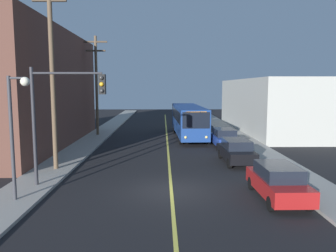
# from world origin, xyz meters

# --- Properties ---
(ground_plane) EXTENTS (120.00, 120.00, 0.00)m
(ground_plane) POSITION_xyz_m (0.00, 0.00, 0.00)
(ground_plane) COLOR black
(sidewalk_left) EXTENTS (2.50, 90.00, 0.15)m
(sidewalk_left) POSITION_xyz_m (-7.25, 10.00, 0.07)
(sidewalk_left) COLOR gray
(sidewalk_left) RESTS_ON ground
(sidewalk_right) EXTENTS (2.50, 90.00, 0.15)m
(sidewalk_right) POSITION_xyz_m (7.25, 10.00, 0.07)
(sidewalk_right) COLOR gray
(sidewalk_right) RESTS_ON ground
(lane_stripe_center) EXTENTS (0.16, 60.00, 0.01)m
(lane_stripe_center) POSITION_xyz_m (0.00, 15.00, 0.01)
(lane_stripe_center) COLOR #D8CC4C
(lane_stripe_center) RESTS_ON ground
(building_left_brick) EXTENTS (10.00, 20.68, 10.00)m
(building_left_brick) POSITION_xyz_m (-13.49, 12.78, 5.00)
(building_left_brick) COLOR brown
(building_left_brick) RESTS_ON ground
(building_right_warehouse) EXTENTS (12.00, 21.75, 6.04)m
(building_right_warehouse) POSITION_xyz_m (14.50, 22.78, 3.02)
(building_right_warehouse) COLOR #B2B2A8
(building_right_warehouse) RESTS_ON ground
(city_bus) EXTENTS (2.95, 12.22, 3.20)m
(city_bus) POSITION_xyz_m (2.20, 17.69, 1.82)
(city_bus) COLOR navy
(city_bus) RESTS_ON ground
(parked_car_red) EXTENTS (1.85, 4.41, 1.62)m
(parked_car_red) POSITION_xyz_m (4.88, -1.36, 0.84)
(parked_car_red) COLOR maroon
(parked_car_red) RESTS_ON ground
(parked_car_black) EXTENTS (1.89, 4.43, 1.62)m
(parked_car_black) POSITION_xyz_m (4.60, 6.01, 0.84)
(parked_car_black) COLOR black
(parked_car_black) RESTS_ON ground
(parked_car_blue) EXTENTS (1.90, 4.44, 1.62)m
(parked_car_blue) POSITION_xyz_m (4.84, 11.77, 0.84)
(parked_car_blue) COLOR navy
(parked_car_blue) RESTS_ON ground
(utility_pole_near) EXTENTS (2.40, 0.28, 11.55)m
(utility_pole_near) POSITION_xyz_m (-7.04, 4.03, 6.45)
(utility_pole_near) COLOR brown
(utility_pole_near) RESTS_ON sidewalk_left
(utility_pole_mid) EXTENTS (2.40, 0.28, 10.21)m
(utility_pole_mid) POSITION_xyz_m (-7.32, 18.67, 5.76)
(utility_pole_mid) COLOR brown
(utility_pole_mid) RESTS_ON sidewalk_left
(traffic_signal_left_corner) EXTENTS (3.75, 0.48, 6.00)m
(traffic_signal_left_corner) POSITION_xyz_m (-5.41, 0.61, 4.30)
(traffic_signal_left_corner) COLOR #2D2D33
(traffic_signal_left_corner) RESTS_ON sidewalk_left
(street_lamp_left) EXTENTS (0.98, 0.40, 5.50)m
(street_lamp_left) POSITION_xyz_m (-6.83, -1.66, 3.74)
(street_lamp_left) COLOR #38383D
(street_lamp_left) RESTS_ON sidewalk_left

